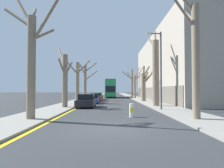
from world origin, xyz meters
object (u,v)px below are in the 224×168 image
at_px(street_tree_right_0, 195,56).
at_px(parked_car_2, 96,97).
at_px(parked_car_0, 87,101).
at_px(street_tree_right_2, 145,85).
at_px(street_tree_right_3, 136,84).
at_px(street_tree_right_4, 133,82).
at_px(lamp_post, 161,66).
at_px(traffic_bollard, 132,110).
at_px(street_tree_left_0, 32,58).
at_px(parked_car_3, 99,96).
at_px(street_tree_left_2, 78,80).
at_px(parked_car_1, 93,99).
at_px(street_tree_right_1, 156,70).
at_px(street_tree_left_3, 86,81).
at_px(street_tree_left_1, 66,78).
at_px(double_decker_bus, 111,88).

height_order(street_tree_right_0, parked_car_2, street_tree_right_0).
bearing_deg(parked_car_0, street_tree_right_2, 51.88).
bearing_deg(street_tree_right_3, parked_car_2, -130.59).
bearing_deg(street_tree_right_0, street_tree_right_4, 89.89).
height_order(lamp_post, traffic_bollard, lamp_post).
height_order(street_tree_left_0, parked_car_3, street_tree_left_0).
distance_m(street_tree_left_2, parked_car_1, 3.39).
bearing_deg(street_tree_right_0, street_tree_right_1, 90.74).
bearing_deg(street_tree_right_0, parked_car_3, 105.90).
bearing_deg(street_tree_right_4, parked_car_0, -104.82).
bearing_deg(parked_car_0, street_tree_left_0, -103.26).
relative_size(street_tree_right_1, parked_car_1, 2.16).
relative_size(street_tree_left_3, lamp_post, 0.94).
bearing_deg(parked_car_0, parked_car_1, 90.00).
height_order(parked_car_1, lamp_post, lamp_post).
distance_m(street_tree_left_2, traffic_bollard, 16.04).
bearing_deg(street_tree_right_4, street_tree_left_0, -104.45).
height_order(street_tree_right_0, lamp_post, street_tree_right_0).
relative_size(street_tree_right_0, street_tree_right_3, 1.18).
height_order(street_tree_left_3, parked_car_1, street_tree_left_3).
bearing_deg(street_tree_left_1, street_tree_left_2, 89.90).
relative_size(street_tree_right_0, double_decker_bus, 0.72).
height_order(street_tree_right_1, lamp_post, street_tree_right_1).
relative_size(street_tree_left_0, street_tree_right_3, 1.21).
height_order(street_tree_left_3, street_tree_right_1, street_tree_right_1).
bearing_deg(street_tree_left_0, traffic_bollard, 13.24).
bearing_deg(parked_car_2, street_tree_right_2, -14.30).
relative_size(street_tree_left_3, parked_car_0, 1.59).
relative_size(street_tree_right_3, traffic_bollard, 7.62).
bearing_deg(double_decker_bus, street_tree_left_1, -98.92).
bearing_deg(street_tree_right_0, street_tree_left_0, 179.51).
relative_size(street_tree_left_0, street_tree_left_3, 1.28).
distance_m(street_tree_left_0, lamp_post, 11.00).
xyz_separation_m(street_tree_left_1, street_tree_left_3, (0.15, 15.05, 0.41)).
bearing_deg(double_decker_bus, street_tree_right_1, -79.12).
relative_size(street_tree_right_2, traffic_bollard, 6.03).
distance_m(double_decker_bus, parked_car_1, 22.08).
xyz_separation_m(street_tree_left_0, parked_car_3, (2.22, 27.46, -3.25)).
bearing_deg(parked_car_1, street_tree_right_3, 62.24).
height_order(street_tree_left_2, street_tree_right_3, street_tree_right_3).
height_order(double_decker_bus, parked_car_0, double_decker_bus).
bearing_deg(street_tree_right_1, parked_car_2, 124.26).
distance_m(street_tree_left_0, parked_car_3, 27.74).
distance_m(street_tree_left_3, street_tree_right_4, 18.72).
bearing_deg(parked_car_1, parked_car_2, 90.00).
distance_m(street_tree_left_0, street_tree_right_3, 32.28).
xyz_separation_m(street_tree_left_3, double_decker_bus, (4.43, 14.15, -1.07)).
bearing_deg(lamp_post, street_tree_right_4, 88.64).
bearing_deg(street_tree_left_2, street_tree_right_1, -30.47).
relative_size(street_tree_left_3, parked_car_2, 1.55).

